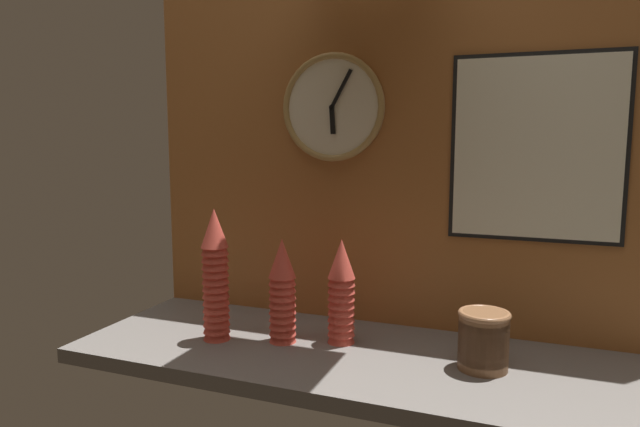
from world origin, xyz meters
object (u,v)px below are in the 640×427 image
object	(u,v)px
cup_stack_center	(341,291)
menu_board	(536,148)
bowl_stack_right	(483,339)
wall_clock	(333,107)
cup_stack_center_left	(282,291)
cup_stack_left	(215,275)

from	to	relation	value
cup_stack_center	menu_board	distance (m)	0.65
bowl_stack_right	wall_clock	xyz separation A→B (m)	(-0.48, 0.24, 0.58)
cup_stack_center_left	cup_stack_center	bearing A→B (deg)	19.17
bowl_stack_right	wall_clock	distance (m)	0.79
cup_stack_center	menu_board	bearing A→B (deg)	22.18
cup_stack_center	cup_stack_center_left	bearing A→B (deg)	-160.83
menu_board	cup_stack_left	bearing A→B (deg)	-159.81
cup_stack_center	bowl_stack_right	distance (m)	0.40
cup_stack_center_left	bowl_stack_right	bearing A→B (deg)	0.72
wall_clock	menu_board	size ratio (longest dim) A/B	0.64
cup_stack_left	wall_clock	bearing A→B (deg)	50.51
bowl_stack_right	cup_stack_left	bearing A→B (deg)	-175.45
wall_clock	menu_board	world-z (taller)	wall_clock
wall_clock	cup_stack_left	bearing A→B (deg)	-129.49
cup_stack_center	menu_board	size ratio (longest dim) A/B	0.58
cup_stack_center	menu_board	xyz separation A→B (m)	(0.48, 0.20, 0.39)
bowl_stack_right	menu_board	bearing A→B (deg)	68.39
bowl_stack_right	wall_clock	size ratio (longest dim) A/B	0.45
cup_stack_center_left	bowl_stack_right	xyz separation A→B (m)	(0.54, 0.01, -0.07)
cup_stack_center_left	wall_clock	world-z (taller)	wall_clock
wall_clock	cup_stack_center_left	bearing A→B (deg)	-103.71
cup_stack_left	bowl_stack_right	xyz separation A→B (m)	(0.72, 0.06, -0.11)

